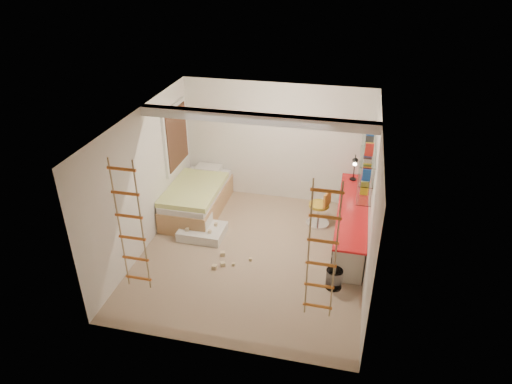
% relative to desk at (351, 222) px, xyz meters
% --- Properties ---
extents(floor, '(4.50, 4.50, 0.00)m').
position_rel_desk_xyz_m(floor, '(-1.72, -0.86, -0.40)').
color(floor, '#998263').
rests_on(floor, ground).
extents(ceiling_beam, '(4.00, 0.18, 0.16)m').
position_rel_desk_xyz_m(ceiling_beam, '(-1.72, -0.56, 2.12)').
color(ceiling_beam, white).
rests_on(ceiling_beam, ceiling).
extents(window_frame, '(0.06, 1.15, 1.35)m').
position_rel_desk_xyz_m(window_frame, '(-3.69, 0.64, 1.15)').
color(window_frame, white).
rests_on(window_frame, wall_left).
extents(window_blind, '(0.02, 1.00, 1.20)m').
position_rel_desk_xyz_m(window_blind, '(-3.65, 0.64, 1.15)').
color(window_blind, '#4C2D1E').
rests_on(window_blind, window_frame).
extents(rope_ladder_left, '(0.41, 0.04, 2.13)m').
position_rel_desk_xyz_m(rope_ladder_left, '(-3.07, -2.61, 1.11)').
color(rope_ladder_left, orange).
rests_on(rope_ladder_left, ceiling).
extents(rope_ladder_right, '(0.41, 0.04, 2.13)m').
position_rel_desk_xyz_m(rope_ladder_right, '(-0.37, -2.61, 1.11)').
color(rope_ladder_right, orange).
rests_on(rope_ladder_right, ceiling).
extents(waste_bin, '(0.28, 0.28, 0.34)m').
position_rel_desk_xyz_m(waste_bin, '(-0.19, -1.44, -0.23)').
color(waste_bin, white).
rests_on(waste_bin, floor).
extents(desk, '(0.56, 2.80, 0.75)m').
position_rel_desk_xyz_m(desk, '(0.00, 0.00, 0.00)').
color(desk, red).
rests_on(desk, floor).
extents(shelves, '(0.25, 1.80, 0.71)m').
position_rel_desk_xyz_m(shelves, '(0.15, 0.27, 1.10)').
color(shelves, white).
rests_on(shelves, wall_right).
extents(bed, '(1.02, 2.00, 0.69)m').
position_rel_desk_xyz_m(bed, '(-3.20, 0.36, -0.07)').
color(bed, '#AD7F51').
rests_on(bed, floor).
extents(task_lamp, '(0.14, 0.36, 0.57)m').
position_rel_desk_xyz_m(task_lamp, '(-0.05, 0.96, 0.73)').
color(task_lamp, black).
rests_on(task_lamp, desk).
extents(swivel_chair, '(0.59, 0.59, 0.78)m').
position_rel_desk_xyz_m(swivel_chair, '(-0.63, 0.42, -0.12)').
color(swivel_chair, gold).
rests_on(swivel_chair, floor).
extents(play_platform, '(0.86, 0.67, 0.38)m').
position_rel_desk_xyz_m(play_platform, '(-2.85, -0.46, -0.26)').
color(play_platform, silver).
rests_on(play_platform, floor).
extents(toy_blocks, '(1.40, 1.13, 0.65)m').
position_rel_desk_xyz_m(toy_blocks, '(-2.50, -0.81, -0.17)').
color(toy_blocks, '#CCB284').
rests_on(toy_blocks, floor).
extents(books, '(0.14, 0.70, 0.92)m').
position_rel_desk_xyz_m(books, '(0.15, 0.27, 1.20)').
color(books, yellow).
rests_on(books, shelves).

